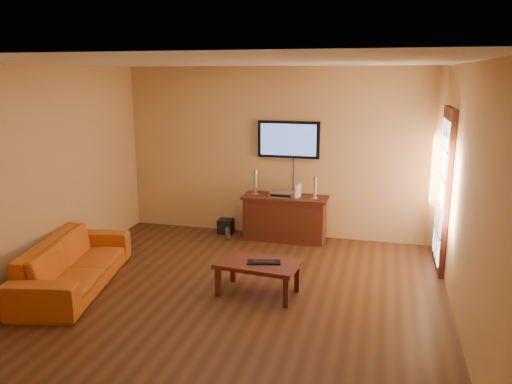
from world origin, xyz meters
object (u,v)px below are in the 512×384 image
(media_console, at_px, (285,218))
(television, at_px, (289,139))
(keyboard, at_px, (264,262))
(speaker_right, at_px, (315,189))
(speaker_left, at_px, (255,183))
(coffee_table, at_px, (258,266))
(game_console, at_px, (298,191))
(bottle, at_px, (227,234))
(sofa, at_px, (74,256))
(subwoofer, at_px, (226,226))
(av_receiver, at_px, (283,194))

(media_console, distance_m, television, 1.24)
(keyboard, bearing_deg, speaker_right, 81.76)
(speaker_left, bearing_deg, media_console, -2.52)
(coffee_table, bearing_deg, keyboard, -15.12)
(coffee_table, relative_size, game_console, 4.76)
(coffee_table, bearing_deg, bottle, 118.05)
(coffee_table, distance_m, speaker_left, 2.24)
(speaker_right, bearing_deg, speaker_left, 176.90)
(media_console, bearing_deg, coffee_table, -87.36)
(speaker_left, distance_m, keyboard, 2.27)
(sofa, xyz_separation_m, subwoofer, (1.14, 2.51, -0.28))
(sofa, relative_size, bottle, 9.39)
(coffee_table, distance_m, game_console, 2.11)
(media_console, height_order, speaker_right, speaker_right)
(television, height_order, subwoofer, television)
(speaker_right, distance_m, av_receiver, 0.52)
(sofa, bearing_deg, bottle, -42.18)
(speaker_left, height_order, speaker_right, speaker_left)
(sofa, distance_m, bottle, 2.55)
(game_console, distance_m, keyboard, 2.11)
(media_console, bearing_deg, sofa, -131.52)
(game_console, height_order, keyboard, game_console)
(media_console, relative_size, sofa, 0.65)
(speaker_left, height_order, keyboard, speaker_left)
(media_console, distance_m, av_receiver, 0.40)
(sofa, xyz_separation_m, av_receiver, (2.12, 2.41, 0.35))
(coffee_table, xyz_separation_m, bottle, (-0.97, 1.82, -0.25))
(coffee_table, distance_m, speaker_right, 2.14)
(media_console, bearing_deg, game_console, -7.15)
(av_receiver, bearing_deg, keyboard, -81.30)
(media_console, relative_size, keyboard, 3.22)
(subwoofer, bearing_deg, coffee_table, -62.90)
(speaker_right, relative_size, keyboard, 0.83)
(television, height_order, speaker_left, television)
(av_receiver, bearing_deg, speaker_right, 2.71)
(game_console, bearing_deg, av_receiver, -166.03)
(media_console, bearing_deg, speaker_left, 177.48)
(keyboard, bearing_deg, bottle, 119.59)
(television, distance_m, keyboard, 2.59)
(television, height_order, speaker_right, television)
(game_console, bearing_deg, speaker_right, 12.37)
(keyboard, bearing_deg, television, 94.24)
(television, height_order, sofa, television)
(television, relative_size, bottle, 4.51)
(media_console, xyz_separation_m, speaker_left, (-0.49, 0.02, 0.53))
(bottle, bearing_deg, media_console, 16.11)
(media_console, height_order, speaker_left, speaker_left)
(av_receiver, height_order, keyboard, av_receiver)
(sofa, distance_m, speaker_right, 3.59)
(speaker_right, bearing_deg, av_receiver, 179.75)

